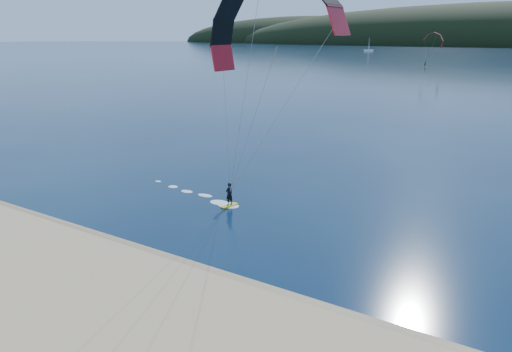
% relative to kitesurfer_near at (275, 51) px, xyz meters
% --- Properties ---
extents(ground, '(1800.00, 1800.00, 0.00)m').
position_rel_kitesurfer_near_xyz_m(ground, '(-4.69, -11.98, -12.91)').
color(ground, '#071837').
rests_on(ground, ground).
extents(wet_sand, '(220.00, 2.50, 0.10)m').
position_rel_kitesurfer_near_xyz_m(wet_sand, '(-4.69, -7.48, -12.86)').
color(wet_sand, olive).
rests_on(wet_sand, ground).
extents(kitesurfer_near, '(22.19, 6.79, 16.73)m').
position_rel_kitesurfer_near_xyz_m(kitesurfer_near, '(0.00, 0.00, 0.00)').
color(kitesurfer_near, yellow).
rests_on(kitesurfer_near, ground).
extents(kitesurfer_far, '(9.14, 6.24, 13.99)m').
position_rel_kitesurfer_near_xyz_m(kitesurfer_far, '(-35.02, 194.17, -2.47)').
color(kitesurfer_far, yellow).
rests_on(kitesurfer_far, ground).
extents(sailboat, '(8.21, 5.13, 11.42)m').
position_rel_kitesurfer_near_xyz_m(sailboat, '(-131.59, 384.15, -12.07)').
color(sailboat, white).
rests_on(sailboat, ground).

